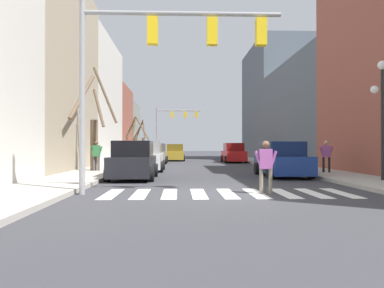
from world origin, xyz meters
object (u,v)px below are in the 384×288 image
(traffic_signal_near, at_px, (158,51))
(car_driving_away_lane, at_px, (156,154))
(car_parked_left_far, at_px, (282,160))
(car_at_intersection, at_px, (146,157))
(pedestrian_crossing_street, at_px, (286,152))
(street_tree_left_far, at_px, (135,139))
(car_parked_right_near, at_px, (175,153))
(street_tree_right_near, at_px, (142,141))
(street_lamp_right_corner, at_px, (382,96))
(pedestrian_near_right_corner, at_px, (96,153))
(car_parked_left_mid, at_px, (234,153))
(car_parked_right_far, at_px, (133,161))
(traffic_signal_far, at_px, (173,121))
(pedestrian_waiting_at_curb, at_px, (326,153))
(street_tree_right_mid, at_px, (93,127))
(pedestrian_on_left_sidewalk, at_px, (266,163))

(traffic_signal_near, xyz_separation_m, car_driving_away_lane, (-1.40, 21.70, -3.61))
(car_parked_left_far, bearing_deg, car_at_intersection, 57.67)
(pedestrian_crossing_street, bearing_deg, street_tree_left_far, 17.89)
(car_parked_right_near, relative_size, street_tree_right_near, 0.99)
(street_lamp_right_corner, xyz_separation_m, car_driving_away_lane, (-10.08, 18.75, -2.66))
(street_lamp_right_corner, xyz_separation_m, car_parked_left_far, (-2.97, 3.69, -2.67))
(car_at_intersection, xyz_separation_m, pedestrian_crossing_street, (9.27, 2.46, 0.27))
(pedestrian_near_right_corner, bearing_deg, car_parked_left_mid, 63.84)
(street_lamp_right_corner, bearing_deg, car_parked_right_far, 165.91)
(traffic_signal_near, relative_size, car_parked_right_far, 1.43)
(car_parked_right_far, xyz_separation_m, street_tree_left_far, (-2.29, 19.98, 1.46))
(traffic_signal_far, bearing_deg, car_parked_right_far, -92.13)
(car_parked_right_near, relative_size, pedestrian_waiting_at_curb, 2.67)
(car_at_intersection, bearing_deg, street_tree_left_far, 9.32)
(car_parked_right_far, bearing_deg, car_driving_away_lane, -0.03)
(street_lamp_right_corner, height_order, pedestrian_waiting_at_curb, street_lamp_right_corner)
(car_at_intersection, bearing_deg, car_driving_away_lane, 0.33)
(car_parked_left_far, bearing_deg, street_lamp_right_corner, -141.18)
(traffic_signal_near, relative_size, pedestrian_waiting_at_curb, 3.79)
(car_parked_right_near, bearing_deg, car_parked_left_mid, 51.91)
(car_parked_left_mid, xyz_separation_m, car_parked_right_far, (-7.15, -17.69, -0.04))
(traffic_signal_far, distance_m, street_tree_right_near, 8.23)
(car_parked_right_far, bearing_deg, traffic_signal_near, -165.57)
(street_lamp_right_corner, bearing_deg, street_tree_left_far, 118.80)
(street_tree_right_mid, relative_size, street_tree_left_far, 1.33)
(traffic_signal_near, bearing_deg, pedestrian_waiting_at_curb, 42.10)
(pedestrian_crossing_street, bearing_deg, traffic_signal_far, -8.15)
(car_driving_away_lane, relative_size, street_tree_right_mid, 0.81)
(car_parked_left_mid, bearing_deg, street_lamp_right_corner, -171.72)
(street_tree_right_mid, height_order, street_tree_left_far, street_tree_right_mid)
(car_driving_away_lane, distance_m, street_tree_right_near, 9.77)
(car_driving_away_lane, distance_m, car_parked_left_mid, 7.29)
(traffic_signal_near, xyz_separation_m, car_at_intersection, (-1.34, 11.10, -3.59))
(traffic_signal_near, distance_m, pedestrian_on_left_sidewalk, 4.80)
(traffic_signal_near, relative_size, car_parked_left_far, 1.36)
(traffic_signal_far, distance_m, street_tree_right_mid, 29.25)
(street_tree_right_near, distance_m, street_tree_right_mid, 21.91)
(car_parked_right_far, distance_m, car_at_intersection, 5.62)
(pedestrian_on_left_sidewalk, bearing_deg, street_lamp_right_corner, -146.02)
(traffic_signal_far, bearing_deg, car_parked_right_near, -87.67)
(pedestrian_near_right_corner, bearing_deg, street_tree_left_far, 97.71)
(car_parked_left_mid, xyz_separation_m, street_tree_right_mid, (-9.82, -13.93, 1.72))
(car_parked_left_mid, xyz_separation_m, pedestrian_waiting_at_curb, (2.48, -15.74, 0.28))
(pedestrian_on_left_sidewalk, bearing_deg, car_parked_right_near, -78.72)
(car_parked_right_near, height_order, car_driving_away_lane, car_driving_away_lane)
(street_lamp_right_corner, height_order, pedestrian_on_left_sidewalk, street_lamp_right_corner)
(car_driving_away_lane, height_order, pedestrian_waiting_at_curb, pedestrian_waiting_at_curb)
(street_lamp_right_corner, xyz_separation_m, car_parked_right_near, (-8.44, 24.54, -2.66))
(traffic_signal_far, height_order, car_driving_away_lane, traffic_signal_far)
(traffic_signal_far, bearing_deg, car_at_intersection, -92.43)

